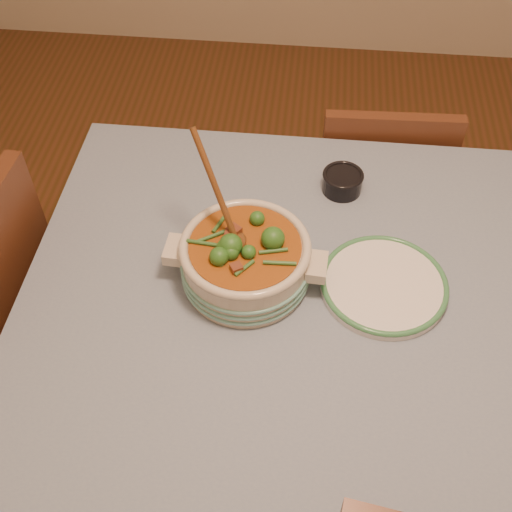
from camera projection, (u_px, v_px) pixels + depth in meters
The scene contains 6 objects.
floor at pixel (359, 448), 1.97m from camera, with size 4.50×4.50×0.00m, color #4A3115.
dining_table at pixel (395, 325), 1.47m from camera, with size 1.68×1.08×0.76m.
stew_casserole at pixel (245, 258), 1.38m from camera, with size 0.36×0.29×0.33m.
white_plate at pixel (384, 285), 1.41m from camera, with size 0.33×0.33×0.02m.
condiment_bowl at pixel (342, 181), 1.60m from camera, with size 0.12×0.12×0.05m.
chair_far at pixel (376, 187), 2.06m from camera, with size 0.40×0.40×0.82m.
Camera 1 is at (-0.23, -0.86, 1.88)m, focal length 45.00 mm.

